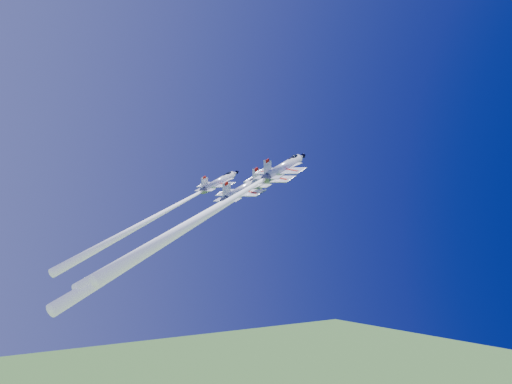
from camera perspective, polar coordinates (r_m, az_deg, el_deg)
jet_lead at (r=107.08m, az=-4.57°, el=-2.17°), size 48.83×21.99×48.74m
jet_left at (r=113.10m, az=-8.86°, el=-1.80°), size 37.14×16.74×36.89m
jet_right at (r=100.66m, az=-2.61°, el=-0.79°), size 42.55×19.27×41.06m
jet_slot at (r=104.49m, az=-5.99°, el=-2.58°), size 38.24×17.49×34.82m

